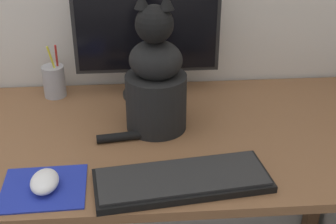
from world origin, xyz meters
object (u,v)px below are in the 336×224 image
(computer_mouse_left, at_px, (45,182))
(cat, at_px, (156,82))
(monitor, at_px, (147,35))
(pen_cup, at_px, (54,81))
(keyboard, at_px, (182,180))

(computer_mouse_left, xyz_separation_m, cat, (0.28, 0.28, 0.12))
(monitor, height_order, pen_cup, monitor)
(monitor, distance_m, keyboard, 0.54)
(keyboard, height_order, computer_mouse_left, computer_mouse_left)
(computer_mouse_left, height_order, pen_cup, pen_cup)
(keyboard, bearing_deg, pen_cup, 118.50)
(monitor, distance_m, pen_cup, 0.35)
(monitor, bearing_deg, keyboard, -82.91)
(computer_mouse_left, relative_size, pen_cup, 0.53)
(cat, xyz_separation_m, pen_cup, (-0.32, 0.24, -0.09))
(keyboard, xyz_separation_m, computer_mouse_left, (-0.33, 0.00, 0.01))
(cat, bearing_deg, computer_mouse_left, -123.23)
(cat, height_order, pen_cup, cat)
(monitor, relative_size, cat, 1.16)
(computer_mouse_left, bearing_deg, monitor, 61.85)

